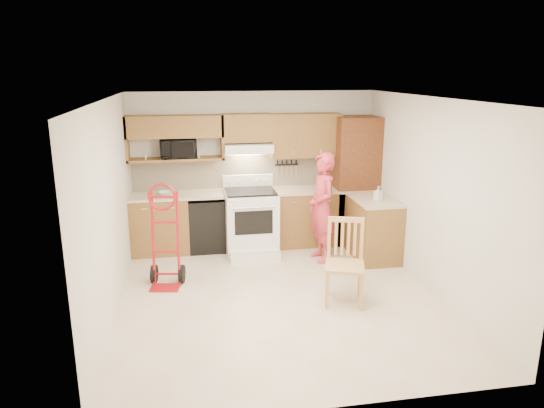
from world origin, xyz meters
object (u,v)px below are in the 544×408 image
object	(u,v)px
range	(251,217)
dining_chair	(345,263)
person	(322,208)
hand_truck	(164,241)
microwave	(178,148)

from	to	relation	value
range	dining_chair	distance (m)	2.15
person	hand_truck	size ratio (longest dim) A/B	1.30
person	dining_chair	xyz separation A→B (m)	(-0.11, -1.46, -0.31)
hand_truck	dining_chair	size ratio (longest dim) A/B	1.22
microwave	hand_truck	bearing A→B (deg)	-104.76
range	person	xyz separation A→B (m)	(1.00, -0.50, 0.24)
person	dining_chair	size ratio (longest dim) A/B	1.58
person	hand_truck	world-z (taller)	person
dining_chair	person	bearing A→B (deg)	103.40
hand_truck	range	bearing A→B (deg)	49.33
range	dining_chair	bearing A→B (deg)	-65.38
microwave	hand_truck	size ratio (longest dim) A/B	0.42
range	person	world-z (taller)	person
dining_chair	range	bearing A→B (deg)	132.18
range	hand_truck	bearing A→B (deg)	-140.60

